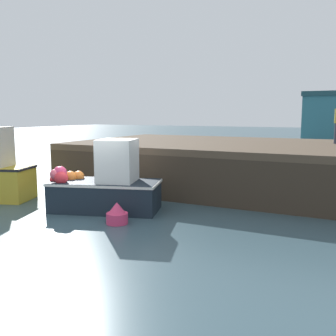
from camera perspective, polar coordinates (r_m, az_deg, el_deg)
ground at (r=12.52m, az=-10.57°, el=-6.78°), size 120.00×160.00×0.10m
pier at (r=15.95m, az=11.62°, el=2.35°), size 14.85×7.91×1.90m
fishing_boat_near_right at (r=12.58m, az=-9.13°, el=-2.59°), size 3.79×2.52×2.32m
mooring_buoy_foreground at (r=11.17m, az=-7.56°, el=-6.79°), size 0.62×0.62×0.62m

